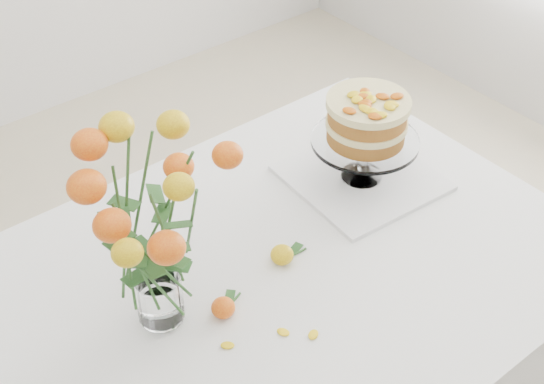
# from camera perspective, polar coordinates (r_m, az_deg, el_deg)

# --- Properties ---
(table) EXTENTS (1.43, 0.93, 0.76)m
(table) POSITION_cam_1_polar(r_m,az_deg,el_deg) (1.59, -1.87, -9.09)
(table) COLOR tan
(table) RESTS_ON ground
(napkin) EXTENTS (0.33, 0.33, 0.01)m
(napkin) POSITION_cam_1_polar(r_m,az_deg,el_deg) (1.79, 6.75, 1.08)
(napkin) COLOR white
(napkin) RESTS_ON table
(cake_stand) EXTENTS (0.25, 0.25, 0.22)m
(cake_stand) POSITION_cam_1_polar(r_m,az_deg,el_deg) (1.70, 7.14, 5.12)
(cake_stand) COLOR white
(cake_stand) RESTS_ON napkin
(rose_vase) EXTENTS (0.31, 0.31, 0.44)m
(rose_vase) POSITION_cam_1_polar(r_m,az_deg,el_deg) (1.30, -9.29, -1.91)
(rose_vase) COLOR white
(rose_vase) RESTS_ON table
(loose_rose_near) EXTENTS (0.09, 0.05, 0.04)m
(loose_rose_near) POSITION_cam_1_polar(r_m,az_deg,el_deg) (1.56, 0.77, -4.75)
(loose_rose_near) COLOR yellow
(loose_rose_near) RESTS_ON table
(loose_rose_far) EXTENTS (0.08, 0.05, 0.04)m
(loose_rose_far) POSITION_cam_1_polar(r_m,az_deg,el_deg) (1.46, -3.69, -8.68)
(loose_rose_far) COLOR red
(loose_rose_far) RESTS_ON table
(stray_petal_a) EXTENTS (0.03, 0.02, 0.00)m
(stray_petal_a) POSITION_cam_1_polar(r_m,az_deg,el_deg) (1.42, -3.37, -11.47)
(stray_petal_a) COLOR yellow
(stray_petal_a) RESTS_ON table
(stray_petal_b) EXTENTS (0.03, 0.02, 0.00)m
(stray_petal_b) POSITION_cam_1_polar(r_m,az_deg,el_deg) (1.44, 0.85, -10.51)
(stray_petal_b) COLOR yellow
(stray_petal_b) RESTS_ON table
(stray_petal_c) EXTENTS (0.03, 0.02, 0.00)m
(stray_petal_c) POSITION_cam_1_polar(r_m,az_deg,el_deg) (1.44, 3.13, -10.69)
(stray_petal_c) COLOR yellow
(stray_petal_c) RESTS_ON table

